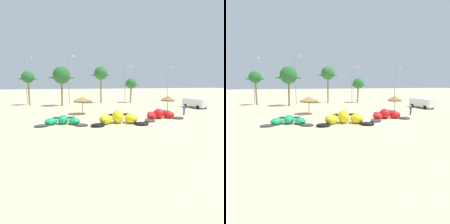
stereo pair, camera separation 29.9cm
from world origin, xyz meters
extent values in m
plane|color=beige|center=(0.00, 0.00, 0.00)|extent=(260.00, 260.00, 0.00)
ellipsoid|color=#333338|center=(-13.04, -0.35, 0.11)|extent=(1.89, 1.55, 0.22)
ellipsoid|color=#199E5B|center=(-12.02, 0.42, 0.40)|extent=(2.08, 2.09, 0.81)
ellipsoid|color=#199E5B|center=(-10.59, 0.54, 0.54)|extent=(1.51, 1.86, 1.09)
ellipsoid|color=#199E5B|center=(-9.27, -0.02, 0.40)|extent=(1.87, 2.07, 0.81)
ellipsoid|color=#333338|center=(-8.55, -1.08, 0.11)|extent=(2.09, 1.92, 0.22)
cylinder|color=#333338|center=(-10.50, 1.13, 0.66)|extent=(2.67, 0.66, 0.24)
cube|color=#333338|center=(-10.62, 0.38, 0.54)|extent=(1.05, 0.75, 0.04)
ellipsoid|color=black|center=(-6.70, -1.90, 0.16)|extent=(2.08, 1.86, 0.33)
ellipsoid|color=yellow|center=(-5.58, -0.93, 0.61)|extent=(2.26, 2.29, 1.22)
ellipsoid|color=yellow|center=(-3.95, -0.67, 0.82)|extent=(1.61, 1.90, 1.64)
ellipsoid|color=yellow|center=(-2.39, -1.23, 0.61)|extent=(2.14, 2.26, 1.22)
ellipsoid|color=black|center=(-1.47, -2.38, 0.16)|extent=(2.22, 2.07, 0.33)
cylinder|color=black|center=(-3.89, -0.06, 0.96)|extent=(3.09, 0.56, 0.28)
cube|color=black|center=(-3.96, -0.85, 0.82)|extent=(1.17, 0.74, 0.04)
ellipsoid|color=#333338|center=(0.40, -0.82, 0.14)|extent=(2.03, 1.92, 0.28)
ellipsoid|color=red|center=(1.16, 0.28, 0.51)|extent=(1.88, 2.01, 1.02)
ellipsoid|color=red|center=(2.53, 0.87, 0.69)|extent=(1.55, 1.79, 1.38)
ellipsoid|color=red|center=(4.02, 0.74, 0.51)|extent=(2.05, 2.06, 1.02)
ellipsoid|color=#333338|center=(5.08, -0.06, 0.14)|extent=(1.82, 1.59, 0.28)
cylinder|color=#333338|center=(2.44, 1.43, 0.82)|extent=(2.78, 0.69, 0.25)
cube|color=#333338|center=(2.56, 0.72, 0.69)|extent=(1.09, 0.73, 0.04)
cylinder|color=brown|center=(-7.50, 7.31, 1.08)|extent=(0.10, 0.10, 2.16)
cone|color=olive|center=(-7.50, 7.31, 2.49)|extent=(3.03, 3.03, 0.65)
cylinder|color=olive|center=(-7.50, 7.31, 2.06)|extent=(2.88, 2.88, 0.20)
cylinder|color=brown|center=(7.62, 7.08, 0.99)|extent=(0.10, 0.10, 1.98)
cone|color=olive|center=(7.62, 7.08, 2.34)|extent=(2.50, 2.50, 0.71)
cylinder|color=brown|center=(7.62, 7.08, 1.88)|extent=(2.37, 2.37, 0.20)
cube|color=white|center=(15.25, 9.45, 1.09)|extent=(2.76, 5.50, 1.50)
cube|color=black|center=(15.05, 10.88, 1.35)|extent=(2.16, 1.58, 0.56)
cylinder|color=black|center=(14.01, 10.92, 0.34)|extent=(0.33, 0.71, 0.68)
cylinder|color=black|center=(16.03, 11.21, 0.34)|extent=(0.33, 0.71, 0.68)
cylinder|color=black|center=(14.47, 7.69, 0.34)|extent=(0.33, 0.71, 0.68)
cylinder|color=black|center=(16.49, 7.98, 0.34)|extent=(0.33, 0.71, 0.68)
cylinder|color=#383842|center=(7.78, 2.46, 0.42)|extent=(0.24, 0.24, 0.85)
cube|color=#2D51A8|center=(7.78, 2.46, 1.13)|extent=(0.36, 0.22, 0.56)
sphere|color=#9E7051|center=(7.78, 2.46, 1.52)|extent=(0.20, 0.20, 0.20)
cylinder|color=#7F6647|center=(-17.75, 22.51, 3.11)|extent=(0.41, 0.36, 6.22)
sphere|color=#236028|center=(-17.78, 22.51, 6.22)|extent=(2.66, 2.66, 2.66)
ellipsoid|color=#236028|center=(-18.84, 22.51, 5.82)|extent=(1.86, 0.50, 0.36)
ellipsoid|color=#236028|center=(-16.71, 22.51, 5.82)|extent=(1.86, 0.50, 0.36)
cylinder|color=brown|center=(-10.64, 19.16, 3.29)|extent=(0.47, 0.36, 6.58)
sphere|color=#236028|center=(-10.58, 19.16, 6.57)|extent=(3.65, 3.65, 3.65)
ellipsoid|color=#236028|center=(-12.05, 19.16, 6.02)|extent=(2.56, 0.50, 0.36)
ellipsoid|color=#236028|center=(-9.12, 19.16, 6.02)|extent=(2.56, 0.50, 0.36)
cylinder|color=#7F6647|center=(-1.34, 23.12, 3.65)|extent=(0.38, 0.36, 7.30)
sphere|color=#286B2D|center=(-1.32, 23.12, 7.30)|extent=(3.26, 3.26, 3.26)
ellipsoid|color=#286B2D|center=(-2.63, 23.12, 6.81)|extent=(2.28, 0.50, 0.36)
ellipsoid|color=#286B2D|center=(-0.02, 23.12, 6.81)|extent=(2.28, 0.50, 0.36)
cylinder|color=#7F6647|center=(6.16, 22.21, 2.41)|extent=(0.53, 0.36, 4.82)
sphere|color=#286B2D|center=(6.24, 22.21, 4.81)|extent=(2.69, 2.69, 2.69)
ellipsoid|color=#286B2D|center=(5.17, 22.21, 4.41)|extent=(1.88, 0.50, 0.36)
ellipsoid|color=#286B2D|center=(7.32, 22.21, 4.41)|extent=(1.88, 0.50, 0.36)
cylinder|color=gray|center=(-18.57, 24.88, 5.41)|extent=(0.18, 0.18, 10.81)
cylinder|color=gray|center=(-17.85, 24.88, 10.66)|extent=(1.45, 0.10, 0.10)
ellipsoid|color=silver|center=(-17.12, 24.88, 10.66)|extent=(0.56, 0.24, 0.20)
cylinder|color=gray|center=(-9.10, 21.10, 5.49)|extent=(0.18, 0.18, 10.98)
cylinder|color=gray|center=(-8.52, 21.10, 10.83)|extent=(1.16, 0.10, 0.10)
ellipsoid|color=silver|center=(-7.94, 21.10, 10.83)|extent=(0.56, 0.24, 0.20)
cylinder|color=gray|center=(5.40, 24.64, 4.63)|extent=(0.18, 0.18, 9.25)
cylinder|color=gray|center=(6.18, 24.64, 9.10)|extent=(1.55, 0.10, 0.10)
ellipsoid|color=silver|center=(6.96, 24.64, 9.10)|extent=(0.56, 0.24, 0.20)
cylinder|color=gray|center=(17.82, 24.62, 4.69)|extent=(0.18, 0.18, 9.37)
cylinder|color=gray|center=(18.55, 24.62, 9.22)|extent=(1.48, 0.10, 0.10)
ellipsoid|color=silver|center=(19.29, 24.62, 9.22)|extent=(0.56, 0.24, 0.20)
camera|label=1|loc=(-10.56, -23.25, 5.05)|focal=30.61mm
camera|label=2|loc=(-10.27, -23.33, 5.05)|focal=30.61mm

